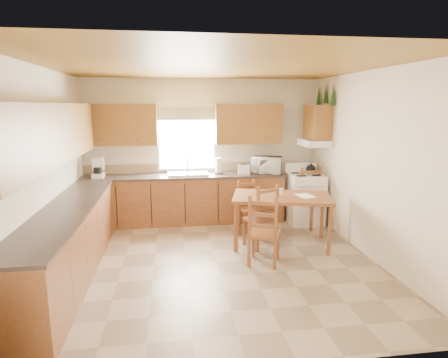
{
  "coord_description": "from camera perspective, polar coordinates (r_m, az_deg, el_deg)",
  "views": [
    {
      "loc": [
        -0.6,
        -4.98,
        2.2
      ],
      "look_at": [
        0.15,
        0.3,
        1.15
      ],
      "focal_mm": 30.0,
      "sensor_mm": 36.0,
      "label": 1
    }
  ],
  "objects": [
    {
      "name": "floor",
      "position": [
        5.48,
        -1.14,
        -12.53
      ],
      "size": [
        4.5,
        4.5,
        0.0
      ],
      "primitive_type": "plane",
      "color": "gray",
      "rests_on": "ground"
    },
    {
      "name": "ceiling",
      "position": [
        5.04,
        -1.26,
        16.81
      ],
      "size": [
        4.5,
        4.5,
        0.0
      ],
      "primitive_type": "plane",
      "color": "olive",
      "rests_on": "floor"
    },
    {
      "name": "wall_left",
      "position": [
        5.32,
        -26.03,
        0.79
      ],
      "size": [
        4.5,
        4.5,
        0.0
      ],
      "primitive_type": "plane",
      "color": "beige",
      "rests_on": "floor"
    },
    {
      "name": "wall_right",
      "position": [
        5.81,
        21.44,
        1.93
      ],
      "size": [
        4.5,
        4.5,
        0.0
      ],
      "primitive_type": "plane",
      "color": "beige",
      "rests_on": "floor"
    },
    {
      "name": "wall_back",
      "position": [
        7.31,
        -3.33,
        4.44
      ],
      "size": [
        4.5,
        4.5,
        0.0
      ],
      "primitive_type": "plane",
      "color": "beige",
      "rests_on": "floor"
    },
    {
      "name": "wall_front",
      "position": [
        2.93,
        4.14,
        -5.83
      ],
      "size": [
        4.5,
        4.5,
        0.0
      ],
      "primitive_type": "plane",
      "color": "beige",
      "rests_on": "floor"
    },
    {
      "name": "lower_cab_back",
      "position": [
        7.16,
        -6.04,
        -3.16
      ],
      "size": [
        3.75,
        0.6,
        0.88
      ],
      "primitive_type": "cube",
      "color": "brown",
      "rests_on": "floor"
    },
    {
      "name": "lower_cab_left",
      "position": [
        5.32,
        -22.56,
        -9.09
      ],
      "size": [
        0.6,
        3.6,
        0.88
      ],
      "primitive_type": "cube",
      "color": "brown",
      "rests_on": "floor"
    },
    {
      "name": "counter_back",
      "position": [
        7.06,
        -6.12,
        0.46
      ],
      "size": [
        3.75,
        0.63,
        0.04
      ],
      "primitive_type": "cube",
      "color": "#40342F",
      "rests_on": "lower_cab_back"
    },
    {
      "name": "counter_left",
      "position": [
        5.19,
        -22.94,
        -4.3
      ],
      "size": [
        0.63,
        3.6,
        0.04
      ],
      "primitive_type": "cube",
      "color": "#40342F",
      "rests_on": "lower_cab_left"
    },
    {
      "name": "backsplash",
      "position": [
        7.33,
        -6.22,
        1.73
      ],
      "size": [
        3.75,
        0.01,
        0.18
      ],
      "primitive_type": "cube",
      "color": "#947C59",
      "rests_on": "counter_back"
    },
    {
      "name": "upper_cab_back_left",
      "position": [
        7.14,
        -15.85,
        7.95
      ],
      "size": [
        1.41,
        0.33,
        0.75
      ],
      "primitive_type": "cube",
      "color": "brown",
      "rests_on": "wall_back"
    },
    {
      "name": "upper_cab_back_right",
      "position": [
        7.23,
        3.64,
        8.38
      ],
      "size": [
        1.25,
        0.33,
        0.75
      ],
      "primitive_type": "cube",
      "color": "brown",
      "rests_on": "wall_back"
    },
    {
      "name": "upper_cab_left",
      "position": [
        5.07,
        -25.25,
        6.16
      ],
      "size": [
        0.33,
        3.6,
        0.75
      ],
      "primitive_type": "cube",
      "color": "brown",
      "rests_on": "wall_left"
    },
    {
      "name": "upper_cab_stove",
      "position": [
        7.16,
        14.06,
        8.41
      ],
      "size": [
        0.33,
        0.62,
        0.62
      ],
      "primitive_type": "cube",
      "color": "brown",
      "rests_on": "wall_right"
    },
    {
      "name": "range_hood",
      "position": [
        7.17,
        13.54,
        5.39
      ],
      "size": [
        0.44,
        0.62,
        0.12
      ],
      "primitive_type": "cube",
      "color": "white",
      "rests_on": "wall_right"
    },
    {
      "name": "window_frame",
      "position": [
        7.24,
        -5.7,
        5.94
      ],
      "size": [
        1.13,
        0.02,
        1.18
      ],
      "primitive_type": "cube",
      "color": "white",
      "rests_on": "wall_back"
    },
    {
      "name": "window_pane",
      "position": [
        7.24,
        -5.7,
        5.93
      ],
      "size": [
        1.05,
        0.01,
        1.1
      ],
      "primitive_type": "cube",
      "color": "white",
      "rests_on": "wall_back"
    },
    {
      "name": "window_valance",
      "position": [
        7.18,
        -5.77,
        9.89
      ],
      "size": [
        1.19,
        0.01,
        0.24
      ],
      "primitive_type": "cube",
      "color": "#486436",
      "rests_on": "wall_back"
    },
    {
      "name": "sink_basin",
      "position": [
        7.06,
        -5.51,
        0.8
      ],
      "size": [
        0.75,
        0.45,
        0.04
      ],
      "primitive_type": "cube",
      "color": "silver",
      "rests_on": "counter_back"
    },
    {
      "name": "pine_decal_a",
      "position": [
        6.91,
        16.28,
        12.2
      ],
      "size": [
        0.22,
        0.22,
        0.36
      ],
      "primitive_type": "cone",
      "color": "#19451E",
      "rests_on": "wall_right"
    },
    {
      "name": "pine_decal_b",
      "position": [
        7.21,
        15.24,
        12.51
      ],
      "size": [
        0.22,
        0.22,
        0.36
      ],
      "primitive_type": "cone",
      "color": "#19451E",
      "rests_on": "wall_right"
    },
    {
      "name": "pine_decal_c",
      "position": [
        7.5,
        14.24,
        12.18
      ],
      "size": [
        0.22,
        0.22,
        0.36
      ],
      "primitive_type": "cone",
      "color": "#19451E",
      "rests_on": "wall_right"
    },
    {
      "name": "stove",
      "position": [
        7.24,
        12.22,
        -3.02
      ],
      "size": [
        0.64,
        0.66,
        0.92
      ],
      "primitive_type": "cube",
      "rotation": [
        0.0,
        0.0,
        -0.03
      ],
      "color": "white",
      "rests_on": "floor"
    },
    {
      "name": "coffeemaker",
      "position": [
        7.11,
        -18.68,
        1.66
      ],
      "size": [
        0.26,
        0.29,
        0.36
      ],
      "primitive_type": "cube",
      "rotation": [
        0.0,
        0.0,
        -0.19
      ],
      "color": "white",
      "rests_on": "counter_back"
    },
    {
      "name": "paper_towel",
      "position": [
        7.12,
        -0.85,
        2.0
      ],
      "size": [
        0.16,
        0.16,
        0.3
      ],
      "primitive_type": "cylinder",
      "rotation": [
        0.0,
        0.0,
        0.36
      ],
      "color": "white",
      "rests_on": "counter_back"
    },
    {
      "name": "toaster",
      "position": [
        7.11,
        3.04,
        1.46
      ],
      "size": [
        0.22,
        0.15,
        0.17
      ],
      "primitive_type": "cube",
      "rotation": [
        0.0,
        0.0,
        -0.09
      ],
      "color": "white",
      "rests_on": "counter_back"
    },
    {
      "name": "microwave",
      "position": [
        7.23,
        6.51,
        2.12
      ],
      "size": [
        0.62,
        0.54,
        0.31
      ],
      "primitive_type": "imported",
      "rotation": [
        0.0,
        0.0,
        -0.37
      ],
      "color": "white",
      "rests_on": "counter_back"
    },
    {
      "name": "dining_table",
      "position": [
        6.06,
        8.68,
        -6.23
      ],
      "size": [
        1.68,
        1.2,
        0.81
      ],
      "primitive_type": "cube",
      "rotation": [
        0.0,
        0.0,
        -0.24
      ],
      "color": "brown",
      "rests_on": "floor"
    },
    {
      "name": "chair_near_left",
      "position": [
        5.92,
        5.58,
        -5.54
      ],
      "size": [
        0.55,
        0.54,
        1.01
      ],
      "primitive_type": "cube",
      "rotation": [
        0.0,
        0.0,
        3.55
      ],
      "color": "brown",
      "rests_on": "floor"
    },
    {
      "name": "chair_near_right",
      "position": [
        5.31,
        6.16,
        -7.63
      ],
      "size": [
        0.54,
        0.53,
        1.0
      ],
      "primitive_type": "cube",
      "rotation": [
        0.0,
        0.0,
        2.74
      ],
      "color": "brown",
      "rests_on": "floor"
    },
    {
      "name": "chair_far_left",
      "position": [
        6.71,
        3.97,
        -4.13
      ],
      "size": [
        0.44,
        0.43,
        0.87
      ],
      "primitive_type": "cube",
      "rotation": [
        0.0,
        0.0,
        0.25
      ],
      "color": "brown",
      "rests_on": "floor"
    },
    {
      "name": "chair_far_right",
      "position": [
        7.03,
        13.82,
        -2.86
      ],
      "size": [
        0.53,
        0.51,
        1.08
      ],
      "primitive_type": "cube",
      "rotation": [
        0.0,
        0.0,
        0.2
      ],
      "color": "brown",
      "rests_on": "floor"
    },
    {
      "name": "table_paper",
      "position": [
        6.0,
        12.3,
        -2.51
      ],
      "size": [
        0.28,
        0.34,
        0.0
      ],
      "primitive_type": "cube",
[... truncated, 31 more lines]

